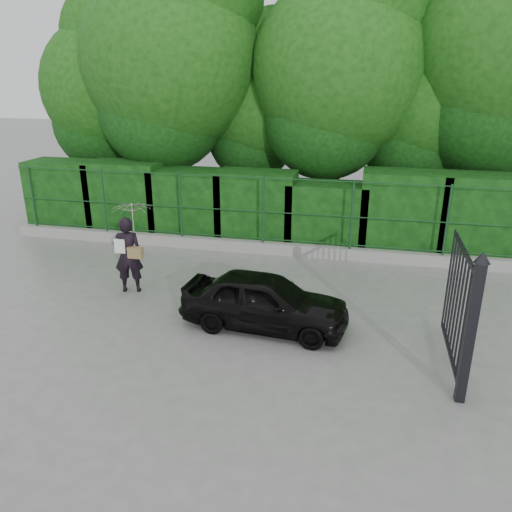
# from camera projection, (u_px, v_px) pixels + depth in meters

# --- Properties ---
(ground) EXTENTS (80.00, 80.00, 0.00)m
(ground) POSITION_uv_depth(u_px,v_px,m) (194.00, 329.00, 9.50)
(ground) COLOR gray
(kerb) EXTENTS (14.00, 0.25, 0.30)m
(kerb) POSITION_uv_depth(u_px,v_px,m) (249.00, 246.00, 13.56)
(kerb) COLOR #9E9E99
(kerb) RESTS_ON ground
(fence) EXTENTS (14.13, 0.06, 1.80)m
(fence) POSITION_uv_depth(u_px,v_px,m) (257.00, 210.00, 13.15)
(fence) COLOR #17411E
(fence) RESTS_ON kerb
(hedge) EXTENTS (14.20, 1.20, 2.18)m
(hedge) POSITION_uv_depth(u_px,v_px,m) (257.00, 206.00, 14.17)
(hedge) COLOR black
(hedge) RESTS_ON ground
(trees) EXTENTS (17.10, 6.15, 8.08)m
(trees) POSITION_uv_depth(u_px,v_px,m) (311.00, 72.00, 14.74)
(trees) COLOR black
(trees) RESTS_ON ground
(gate) EXTENTS (0.22, 2.33, 2.36)m
(gate) POSITION_uv_depth(u_px,v_px,m) (465.00, 315.00, 7.47)
(gate) COLOR black
(gate) RESTS_ON ground
(woman) EXTENTS (0.95, 0.90, 2.02)m
(woman) POSITION_uv_depth(u_px,v_px,m) (131.00, 235.00, 10.74)
(woman) COLOR black
(woman) RESTS_ON ground
(car) EXTENTS (3.27, 1.55, 1.08)m
(car) POSITION_uv_depth(u_px,v_px,m) (265.00, 301.00, 9.43)
(car) COLOR black
(car) RESTS_ON ground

